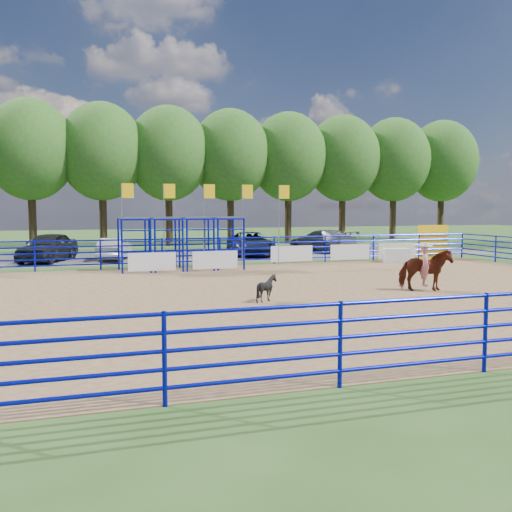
% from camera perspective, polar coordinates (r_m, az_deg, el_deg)
% --- Properties ---
extents(ground, '(120.00, 120.00, 0.00)m').
position_cam_1_polar(ground, '(20.27, 3.42, -3.83)').
color(ground, '#3F6227').
rests_on(ground, ground).
extents(arena_dirt, '(30.00, 20.00, 0.02)m').
position_cam_1_polar(arena_dirt, '(20.27, 3.42, -3.80)').
color(arena_dirt, '#9B744D').
rests_on(arena_dirt, ground).
extents(gravel_strip, '(40.00, 10.00, 0.01)m').
position_cam_1_polar(gravel_strip, '(36.52, -6.35, 0.10)').
color(gravel_strip, '#67635B').
rests_on(gravel_strip, ground).
extents(announcer_table, '(1.57, 1.04, 0.77)m').
position_cam_1_polar(announcer_table, '(32.42, 13.83, 0.07)').
color(announcer_table, white).
rests_on(announcer_table, arena_dirt).
extents(horse_and_rider, '(1.99, 1.42, 2.50)m').
position_cam_1_polar(horse_and_rider, '(21.62, 16.56, -1.05)').
color(horse_and_rider, maroon).
rests_on(horse_and_rider, arena_dirt).
extents(calf, '(0.89, 0.82, 0.88)m').
position_cam_1_polar(calf, '(18.50, 1.08, -3.23)').
color(calf, black).
rests_on(calf, arena_dirt).
extents(car_a, '(3.65, 5.20, 1.64)m').
position_cam_1_polar(car_a, '(33.94, -20.11, 0.85)').
color(car_a, black).
rests_on(car_a, gravel_strip).
extents(car_b, '(2.36, 4.09, 1.27)m').
position_cam_1_polar(car_b, '(33.92, -13.95, 0.69)').
color(car_b, '#93969B').
rests_on(car_b, gravel_strip).
extents(car_c, '(3.09, 5.56, 1.47)m').
position_cam_1_polar(car_c, '(36.05, -0.55, 1.25)').
color(car_c, '#151A36').
rests_on(car_c, gravel_strip).
extents(car_d, '(3.81, 5.61, 1.51)m').
position_cam_1_polar(car_d, '(38.92, 6.60, 1.52)').
color(car_d, slate).
rests_on(car_d, gravel_strip).
extents(perimeter_fence, '(30.10, 20.10, 1.50)m').
position_cam_1_polar(perimeter_fence, '(20.17, 3.43, -1.72)').
color(perimeter_fence, '#080EB2').
rests_on(perimeter_fence, ground).
extents(chute_assembly, '(19.32, 2.41, 4.20)m').
position_cam_1_polar(chute_assembly, '(28.07, -6.81, 1.19)').
color(chute_assembly, '#080EB2').
rests_on(chute_assembly, ground).
extents(treeline, '(56.40, 6.40, 11.24)m').
position_cam_1_polar(treeline, '(45.46, -8.77, 10.53)').
color(treeline, '#3F2B19').
rests_on(treeline, ground).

